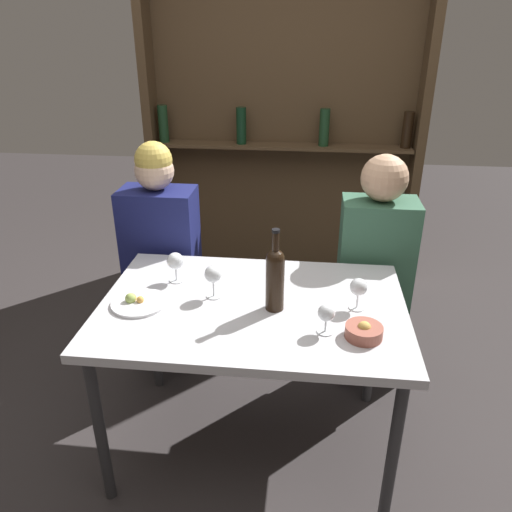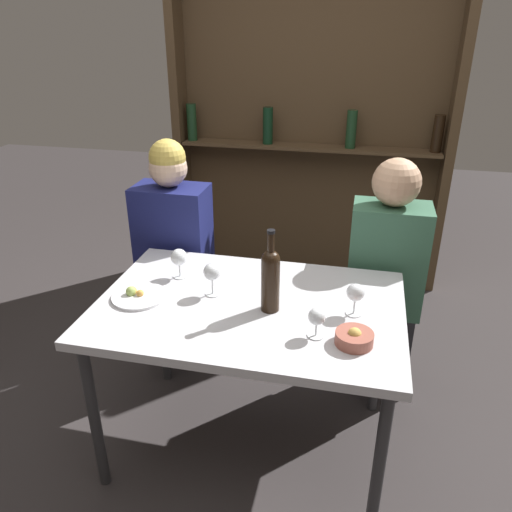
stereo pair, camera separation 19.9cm
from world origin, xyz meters
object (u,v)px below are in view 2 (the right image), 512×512
(wine_glass_1, at_px, (356,294))
(snack_bowl, at_px, (354,338))
(wine_bottle, at_px, (270,277))
(wine_glass_2, at_px, (179,258))
(wine_glass_0, at_px, (212,273))
(seated_person_left, at_px, (175,261))
(seated_person_right, at_px, (384,286))
(wine_glass_3, at_px, (317,318))
(food_plate_0, at_px, (138,295))

(wine_glass_1, xyz_separation_m, snack_bowl, (0.01, -0.19, -0.06))
(wine_bottle, distance_m, wine_glass_1, 0.32)
(wine_glass_1, height_order, wine_glass_2, wine_glass_2)
(wine_bottle, relative_size, wine_glass_0, 2.41)
(wine_glass_0, bearing_deg, seated_person_left, 125.66)
(seated_person_left, bearing_deg, wine_glass_1, -30.11)
(wine_glass_0, distance_m, wine_glass_1, 0.56)
(wine_bottle, xyz_separation_m, seated_person_right, (0.45, 0.58, -0.29))
(wine_bottle, bearing_deg, wine_glass_3, -36.37)
(seated_person_left, bearing_deg, wine_bottle, -43.05)
(wine_glass_3, bearing_deg, wine_glass_2, 152.89)
(wine_glass_3, xyz_separation_m, seated_person_left, (-0.81, 0.72, -0.21))
(wine_glass_1, xyz_separation_m, wine_glass_2, (-0.75, 0.14, 0.00))
(wine_glass_3, height_order, food_plate_0, wine_glass_3)
(wine_glass_0, height_order, seated_person_right, seated_person_right)
(snack_bowl, relative_size, seated_person_left, 0.11)
(wine_glass_1, xyz_separation_m, food_plate_0, (-0.85, -0.06, -0.08))
(wine_glass_0, bearing_deg, wine_bottle, -14.21)
(wine_glass_0, height_order, wine_glass_1, wine_glass_0)
(seated_person_left, bearing_deg, snack_bowl, -37.96)
(wine_glass_3, bearing_deg, snack_bowl, -7.23)
(snack_bowl, relative_size, seated_person_right, 0.11)
(wine_glass_0, distance_m, snack_bowl, 0.62)
(snack_bowl, bearing_deg, wine_glass_3, 172.77)
(wine_glass_0, bearing_deg, wine_glass_1, -2.76)
(seated_person_right, bearing_deg, snack_bowl, -99.41)
(wine_glass_2, bearing_deg, food_plate_0, -116.39)
(wine_bottle, relative_size, wine_glass_1, 2.59)
(wine_glass_1, xyz_separation_m, seated_person_left, (-0.93, 0.54, -0.22))
(wine_bottle, distance_m, seated_person_left, 0.89)
(seated_person_left, bearing_deg, seated_person_right, 0.00)
(food_plate_0, distance_m, seated_person_right, 1.16)
(wine_glass_2, distance_m, snack_bowl, 0.83)
(wine_glass_2, xyz_separation_m, snack_bowl, (0.75, -0.34, -0.07))
(wine_glass_0, xyz_separation_m, snack_bowl, (0.57, -0.22, -0.07))
(wine_bottle, distance_m, seated_person_right, 0.78)
(wine_glass_0, bearing_deg, wine_glass_2, 147.85)
(wine_glass_1, bearing_deg, seated_person_right, 76.38)
(wine_glass_1, distance_m, food_plate_0, 0.85)
(wine_glass_3, height_order, seated_person_left, seated_person_left)
(food_plate_0, distance_m, snack_bowl, 0.87)
(wine_glass_2, bearing_deg, seated_person_left, 114.99)
(wine_glass_0, height_order, snack_bowl, wine_glass_0)
(wine_glass_0, bearing_deg, seated_person_right, 36.46)
(food_plate_0, bearing_deg, wine_bottle, 2.98)
(food_plate_0, height_order, snack_bowl, snack_bowl)
(wine_bottle, height_order, wine_glass_1, wine_bottle)
(wine_bottle, bearing_deg, wine_glass_1, 6.47)
(wine_glass_0, xyz_separation_m, food_plate_0, (-0.28, -0.09, -0.09))
(wine_glass_1, bearing_deg, wine_glass_0, 177.24)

